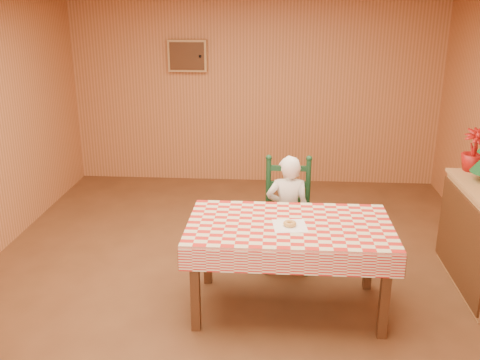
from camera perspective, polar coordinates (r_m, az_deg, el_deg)
name	(u,v)px	position (r m, az deg, el deg)	size (l,w,h in m)	color
ground	(238,286)	(4.96, -0.17, -11.19)	(6.00, 6.00, 0.00)	brown
cabin_walls	(242,76)	(4.87, 0.25, 11.07)	(5.10, 6.05, 2.65)	#BD7544
dining_table	(289,233)	(4.35, 5.28, -5.64)	(1.66, 0.96, 0.77)	#4D2A14
ladder_chair	(287,216)	(5.15, 5.08, -3.87)	(0.44, 0.40, 1.08)	#103119
seated_child	(288,213)	(5.07, 5.11, -3.51)	(0.41, 0.27, 1.12)	silver
napkin	(290,226)	(4.27, 5.33, -4.89)	(0.26, 0.26, 0.00)	white
donut	(290,224)	(4.26, 5.34, -4.65)	(0.11, 0.11, 0.04)	#C79347
flower_arrangement	(474,150)	(5.48, 23.72, 2.94)	(0.23, 0.23, 0.41)	maroon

